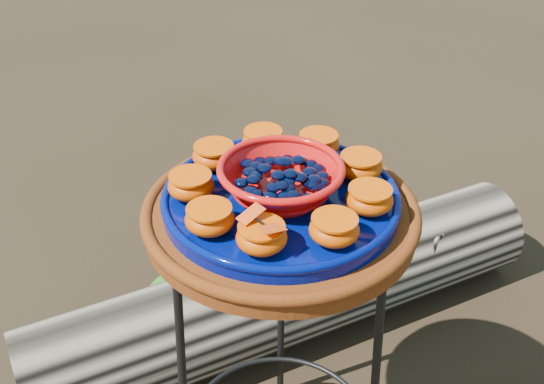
{
  "coord_description": "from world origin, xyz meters",
  "views": [
    {
      "loc": [
        0.01,
        -0.95,
        1.4
      ],
      "look_at": [
        -0.01,
        0.0,
        0.77
      ],
      "focal_mm": 45.0,
      "sensor_mm": 36.0,
      "label": 1
    }
  ],
  "objects_px": {
    "plant_stand": "(279,364)",
    "terracotta_saucer": "(281,217)",
    "red_bowl": "(281,181)",
    "driftwood_log": "(290,294)",
    "cobalt_plate": "(281,201)"
  },
  "relations": [
    {
      "from": "red_bowl",
      "to": "driftwood_log",
      "type": "height_order",
      "value": "red_bowl"
    },
    {
      "from": "terracotta_saucer",
      "to": "driftwood_log",
      "type": "xyz_separation_m",
      "value": [
        0.02,
        0.45,
        -0.58
      ]
    },
    {
      "from": "red_bowl",
      "to": "driftwood_log",
      "type": "distance_m",
      "value": 0.8
    },
    {
      "from": "cobalt_plate",
      "to": "red_bowl",
      "type": "distance_m",
      "value": 0.04
    },
    {
      "from": "terracotta_saucer",
      "to": "cobalt_plate",
      "type": "height_order",
      "value": "cobalt_plate"
    },
    {
      "from": "cobalt_plate",
      "to": "driftwood_log",
      "type": "height_order",
      "value": "cobalt_plate"
    },
    {
      "from": "driftwood_log",
      "to": "red_bowl",
      "type": "bearing_deg",
      "value": -92.6
    },
    {
      "from": "plant_stand",
      "to": "driftwood_log",
      "type": "relative_size",
      "value": 0.49
    },
    {
      "from": "plant_stand",
      "to": "terracotta_saucer",
      "type": "height_order",
      "value": "terracotta_saucer"
    },
    {
      "from": "terracotta_saucer",
      "to": "cobalt_plate",
      "type": "xyz_separation_m",
      "value": [
        0.0,
        0.0,
        0.03
      ]
    },
    {
      "from": "cobalt_plate",
      "to": "red_bowl",
      "type": "bearing_deg",
      "value": 0.0
    },
    {
      "from": "cobalt_plate",
      "to": "red_bowl",
      "type": "xyz_separation_m",
      "value": [
        0.0,
        0.0,
        0.04
      ]
    },
    {
      "from": "terracotta_saucer",
      "to": "driftwood_log",
      "type": "relative_size",
      "value": 0.32
    },
    {
      "from": "cobalt_plate",
      "to": "red_bowl",
      "type": "relative_size",
      "value": 2.0
    },
    {
      "from": "terracotta_saucer",
      "to": "red_bowl",
      "type": "height_order",
      "value": "red_bowl"
    }
  ]
}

